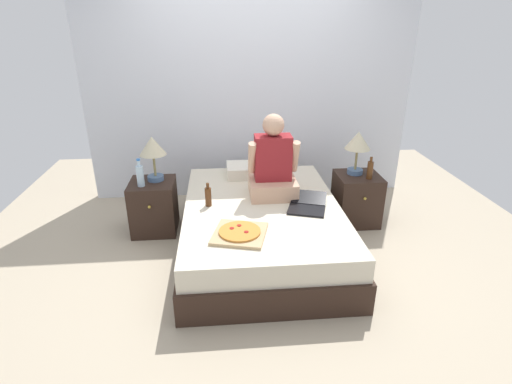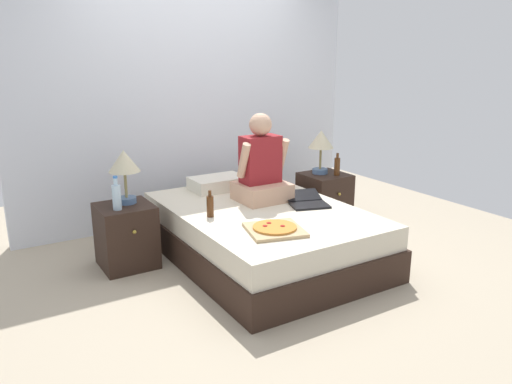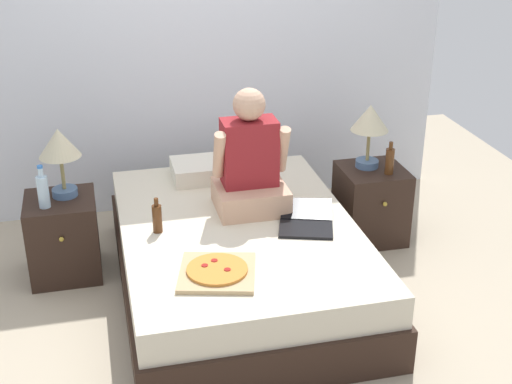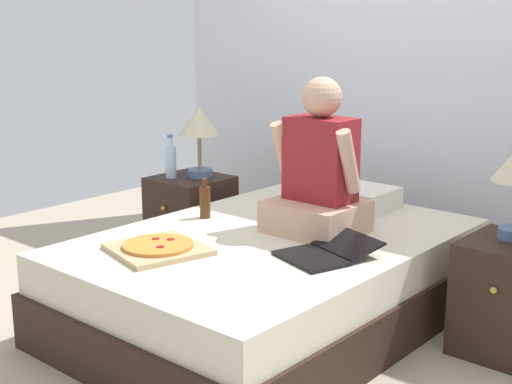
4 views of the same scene
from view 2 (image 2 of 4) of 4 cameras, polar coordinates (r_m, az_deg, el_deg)
ground_plane at (r=4.44m, az=0.70°, el=-7.51°), size 5.75×5.75×0.00m
wall_back at (r=5.33m, az=-7.33°, el=10.18°), size 3.75×0.12×2.50m
bed at (r=4.35m, az=0.71°, el=-4.76°), size 1.45×2.05×0.46m
nightstand_left at (r=4.33m, az=-14.60°, el=-4.85°), size 0.44×0.47×0.53m
lamp_on_left_nightstand at (r=4.22m, az=-14.83°, el=3.02°), size 0.26×0.26×0.45m
water_bottle at (r=4.11m, az=-15.65°, el=-0.47°), size 0.07×0.07×0.28m
nightstand_right at (r=5.29m, az=7.80°, el=-0.76°), size 0.44×0.47×0.53m
lamp_on_right_nightstand at (r=5.17m, az=7.44°, el=5.65°), size 0.26×0.26×0.45m
beer_bottle at (r=5.17m, az=9.25°, el=2.95°), size 0.06×0.06×0.23m
pillow at (r=4.87m, az=-4.37°, el=1.03°), size 0.52×0.34×0.12m
person_seated at (r=4.44m, az=0.60°, el=2.67°), size 0.47×0.40×0.78m
laptop at (r=4.40m, az=5.86°, el=-1.12°), size 0.43×0.49×0.07m
pizza_box at (r=3.72m, az=2.15°, el=-4.25°), size 0.49×0.49×0.04m
beer_bottle_on_bed at (r=4.04m, az=-5.26°, el=-1.58°), size 0.06×0.06×0.22m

